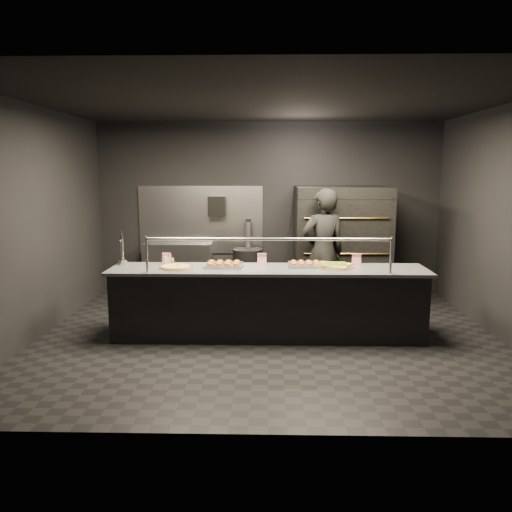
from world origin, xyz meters
name	(u,v)px	position (x,y,z in m)	size (l,w,h in m)	color
room	(266,223)	(-0.02, 0.05, 1.50)	(6.04, 6.00, 3.00)	black
service_counter	(268,302)	(0.00, 0.00, 0.46)	(4.10, 0.78, 1.37)	black
pizza_oven	(340,244)	(1.20, 1.90, 0.97)	(1.50, 1.23, 1.91)	black
prep_shelf	(178,269)	(-1.60, 2.32, 0.45)	(1.20, 0.35, 0.90)	#99999E
towel_dispenser	(217,206)	(-0.90, 2.39, 1.55)	(0.30, 0.20, 0.35)	black
fire_extinguisher	(248,234)	(-0.35, 2.40, 1.06)	(0.14, 0.14, 0.51)	#B2B2B7
beer_tap	(122,255)	(-1.95, 0.19, 1.06)	(0.12, 0.17, 0.47)	silver
round_pizza	(176,267)	(-1.20, -0.03, 0.94)	(0.44, 0.44, 0.03)	silver
slider_tray_a	(224,264)	(-0.58, 0.09, 0.95)	(0.53, 0.41, 0.08)	silver
slider_tray_b	(305,264)	(0.49, 0.15, 0.95)	(0.46, 0.34, 0.07)	silver
square_pizza	(333,266)	(0.85, 0.10, 0.94)	(0.54, 0.54, 0.05)	silver
condiment_jar	(167,260)	(-1.37, 0.28, 0.97)	(0.16, 0.06, 0.11)	silver
tent_cards	(261,259)	(-0.09, 0.28, 1.00)	(2.68, 0.04, 0.15)	white
trash_bin	(248,273)	(-0.35, 2.06, 0.42)	(0.51, 0.51, 0.84)	black
worker	(323,252)	(0.83, 1.13, 0.95)	(0.70, 0.46, 1.91)	black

